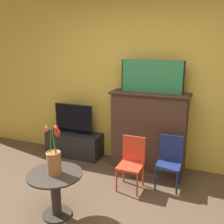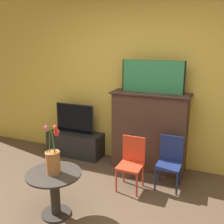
{
  "view_description": "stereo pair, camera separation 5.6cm",
  "coord_description": "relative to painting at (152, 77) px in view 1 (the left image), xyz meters",
  "views": [
    {
      "loc": [
        1.02,
        -1.75,
        1.88
      ],
      "look_at": [
        -0.19,
        1.25,
        1.03
      ],
      "focal_mm": 42.0,
      "sensor_mm": 36.0,
      "label": 1
    },
    {
      "loc": [
        1.07,
        -1.73,
        1.88
      ],
      "look_at": [
        -0.19,
        1.25,
        1.03
      ],
      "focal_mm": 42.0,
      "sensor_mm": 36.0,
      "label": 2
    }
  ],
  "objects": [
    {
      "name": "vase_tulips",
      "position": [
        -0.66,
        -1.53,
        -0.74
      ],
      "size": [
        0.18,
        0.18,
        0.56
      ],
      "color": "#AD6B38",
      "rests_on": "side_table"
    },
    {
      "name": "fireplace_mantel",
      "position": [
        -0.01,
        -0.01,
        -0.81
      ],
      "size": [
        1.15,
        0.39,
        1.18
      ],
      "color": "#4C3328",
      "rests_on": "ground"
    },
    {
      "name": "tv_monitor",
      "position": [
        -1.3,
        -0.02,
        -0.77
      ],
      "size": [
        0.69,
        0.12,
        0.5
      ],
      "color": "black",
      "rests_on": "tv_stand"
    },
    {
      "name": "chair_red",
      "position": [
        -0.07,
        -0.64,
        -1.03
      ],
      "size": [
        0.31,
        0.31,
        0.69
      ],
      "color": "red",
      "rests_on": "ground"
    },
    {
      "name": "wall_back",
      "position": [
        -0.15,
        0.2,
        -0.07
      ],
      "size": [
        8.0,
        0.06,
        2.7
      ],
      "color": "#EAC651",
      "rests_on": "ground"
    },
    {
      "name": "chair_blue",
      "position": [
        0.38,
        -0.42,
        -1.03
      ],
      "size": [
        0.31,
        0.31,
        0.69
      ],
      "color": "navy",
      "rests_on": "ground"
    },
    {
      "name": "side_table",
      "position": [
        -0.66,
        -1.53,
        -1.08
      ],
      "size": [
        0.6,
        0.6,
        0.52
      ],
      "color": "#332D28",
      "rests_on": "ground"
    },
    {
      "name": "painting",
      "position": [
        0.0,
        0.0,
        0.0
      ],
      "size": [
        0.91,
        0.03,
        0.46
      ],
      "color": "black",
      "rests_on": "fireplace_mantel"
    },
    {
      "name": "tv_stand",
      "position": [
        -1.3,
        -0.03,
        -1.21
      ],
      "size": [
        0.95,
        0.36,
        0.4
      ],
      "color": "#232326",
      "rests_on": "ground"
    }
  ]
}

